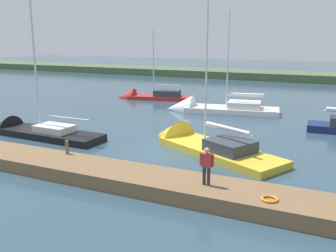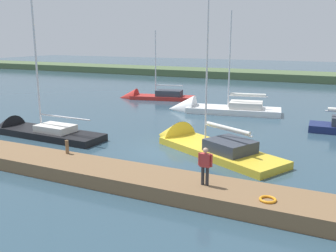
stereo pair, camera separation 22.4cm
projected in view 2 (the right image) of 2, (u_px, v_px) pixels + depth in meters
The scene contains 10 objects.
ground_plane at pixel (165, 153), 22.57m from camera, with size 200.00×200.00×0.00m, color #2D4756.
far_shoreline at pixel (286, 80), 62.15m from camera, with size 180.00×8.00×2.40m, color #4C603D.
dock_pier at pixel (116, 175), 17.87m from camera, with size 24.61×2.55×0.67m, color brown.
mooring_post_near at pixel (67, 147), 20.06m from camera, with size 0.18×0.18×0.73m, color brown.
life_ring_buoy at pixel (268, 199), 14.29m from camera, with size 0.66×0.66×0.10m, color orange.
sailboat_behind_pier at pixel (150, 98), 42.45m from camera, with size 8.88×4.03×8.59m.
sailboat_far_left at pixel (211, 110), 34.89m from camera, with size 10.59×4.44×10.25m.
sailboat_outer_mooring at pixel (196, 145), 23.68m from camera, with size 10.23×6.99×10.63m.
sailboat_far_right at pixel (32, 133), 26.83m from camera, with size 9.82×2.68×12.10m.
person_on_dock at pixel (205, 164), 15.63m from camera, with size 0.63×0.23×1.63m.
Camera 2 is at (-9.55, 19.40, 6.69)m, focal length 40.31 mm.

